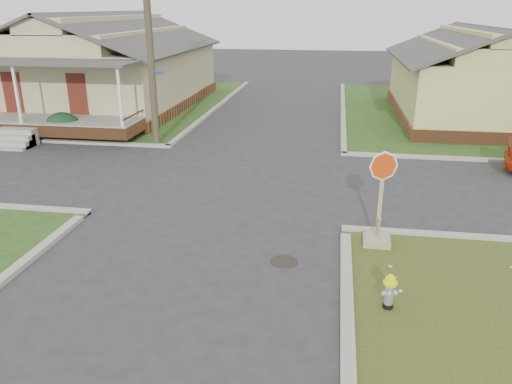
# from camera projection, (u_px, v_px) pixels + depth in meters

# --- Properties ---
(ground) EXTENTS (120.00, 120.00, 0.00)m
(ground) POSITION_uv_depth(u_px,v_px,m) (197.00, 245.00, 12.21)
(ground) COLOR #2C2C2E
(ground) RESTS_ON ground
(verge_far_left) EXTENTS (19.00, 19.00, 0.05)m
(verge_far_left) POSITION_uv_depth(u_px,v_px,m) (71.00, 101.00, 30.79)
(verge_far_left) COLOR #284518
(verge_far_left) RESTS_ON ground
(curbs) EXTENTS (80.00, 40.00, 0.12)m
(curbs) POSITION_uv_depth(u_px,v_px,m) (237.00, 180.00, 16.84)
(curbs) COLOR #A1A092
(curbs) RESTS_ON ground
(manhole) EXTENTS (0.64, 0.64, 0.01)m
(manhole) POSITION_uv_depth(u_px,v_px,m) (284.00, 261.00, 11.42)
(manhole) COLOR black
(manhole) RESTS_ON ground
(corner_house) EXTENTS (10.10, 15.50, 5.30)m
(corner_house) POSITION_uv_depth(u_px,v_px,m) (103.00, 67.00, 28.34)
(corner_house) COLOR brown
(corner_house) RESTS_ON ground
(side_house_yellow) EXTENTS (7.60, 11.60, 4.70)m
(side_house_yellow) POSITION_uv_depth(u_px,v_px,m) (474.00, 76.00, 25.25)
(side_house_yellow) COLOR brown
(side_house_yellow) RESTS_ON ground
(utility_pole) EXTENTS (1.80, 0.28, 9.00)m
(utility_pole) POSITION_uv_depth(u_px,v_px,m) (149.00, 29.00, 19.45)
(utility_pole) COLOR #3D3423
(utility_pole) RESTS_ON ground
(fire_hydrant) EXTENTS (0.27, 0.27, 0.73)m
(fire_hydrant) POSITION_uv_depth(u_px,v_px,m) (390.00, 289.00, 9.45)
(fire_hydrant) COLOR black
(fire_hydrant) RESTS_ON ground
(stop_sign) EXTENTS (0.67, 0.65, 2.35)m
(stop_sign) POSITION_uv_depth(u_px,v_px,m) (378.00, 225.00, 12.01)
(stop_sign) COLOR #9E8F56
(stop_sign) RESTS_ON ground
(hedge_right) EXTENTS (1.48, 1.22, 1.13)m
(hedge_right) POSITION_uv_depth(u_px,v_px,m) (63.00, 126.00, 21.78)
(hedge_right) COLOR black
(hedge_right) RESTS_ON verge_far_left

